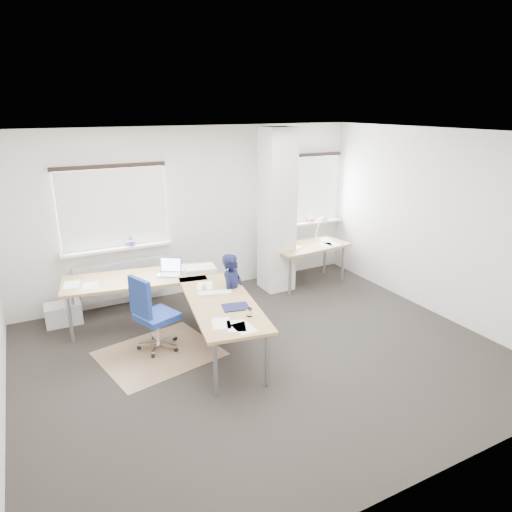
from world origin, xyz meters
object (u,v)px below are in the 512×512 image
desk_main (179,291)px  task_chair (156,329)px  desk_side (309,247)px  person (233,295)px

desk_main → task_chair: 0.60m
desk_main → desk_side: (2.71, 0.88, -0.01)m
desk_main → person: size_ratio=2.46×
person → desk_main: bearing=116.8°
desk_main → desk_side: size_ratio=2.03×
desk_side → desk_main: bearing=-167.1°
task_chair → person: bearing=-25.0°
desk_side → task_chair: 3.32m
desk_side → person: (-2.04, -1.17, -0.09)m
desk_side → person: desk_side is taller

